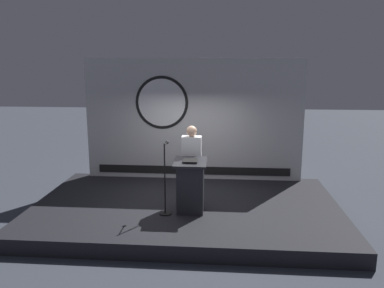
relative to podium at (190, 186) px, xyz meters
The scene contains 6 objects.
ground_plane 0.98m from the podium, 104.88° to the left, with size 40.00×40.00×0.00m, color #383D47.
stage_platform 0.86m from the podium, 104.88° to the left, with size 6.40×4.00×0.30m, color black.
banner_display 2.55m from the podium, 93.81° to the left, with size 5.46×0.12×3.04m.
podium is the anchor object (origin of this frame).
speaker_person 0.57m from the podium, 91.72° to the left, with size 0.40×0.26×1.67m.
microphone_stand 0.50m from the podium, 168.41° to the right, with size 0.24×0.52×1.42m.
Camera 1 is at (0.77, -7.79, 3.23)m, focal length 36.33 mm.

